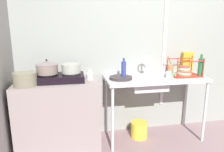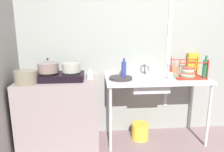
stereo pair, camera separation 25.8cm
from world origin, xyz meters
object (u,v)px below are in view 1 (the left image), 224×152
Objects in this scene: frying_pan at (121,78)px; small_bowl_on_drainboard at (171,75)px; pot_beside_stove at (25,79)px; percolator at (90,74)px; pot_on_left_burner at (47,67)px; faucet at (146,62)px; stove at (60,78)px; dish_rack at (184,72)px; cereal_box at (187,62)px; sink_basin at (148,83)px; utensil_jar at (170,69)px; pot_on_right_burner at (71,68)px; bottle_by_sink at (124,70)px; cup_by_rack at (168,75)px; bucket_on_floor at (139,130)px; bottle_by_rack at (201,67)px.

small_bowl_on_drainboard is (0.69, 0.03, 0.00)m from frying_pan.
pot_beside_stove is 0.74m from percolator.
pot_on_left_burner is 0.28m from pot_beside_stove.
pot_on_left_burner is 0.89m from frying_pan.
faucet is at bearing 9.55° from pot_beside_stove.
stove is 1.49× the size of dish_rack.
stove is 0.39m from pot_beside_stove.
pot_beside_stove is 1.84× the size of percolator.
percolator is 0.77m from faucet.
percolator is 0.48× the size of cereal_box.
pot_on_left_burner is at bearing 32.90° from pot_beside_stove.
sink_basin is 1.19× the size of dish_rack.
dish_rack is 1.74× the size of utensil_jar.
pot_on_right_burner reaches higher than pot_beside_stove.
bottle_by_sink is (0.92, -0.01, -0.06)m from pot_on_left_burner.
cup_by_rack is at bearing -119.82° from utensil_jar.
frying_pan is 0.75× the size of dish_rack.
pot_on_left_burner is 0.56× the size of sink_basin.
stove is 1.26× the size of sink_basin.
stove is at bearing -175.52° from percolator.
bucket_on_floor is (-0.33, 0.12, -0.79)m from cup_by_rack.
cereal_box is at bearing 7.65° from percolator.
utensil_jar reaches higher than cup_by_rack.
dish_rack is at bearing -12.52° from faucet.
pot_on_right_burner is 0.79× the size of cereal_box.
pot_on_left_burner is 0.51m from percolator.
bottle_by_sink is 0.78m from utensil_jar.
frying_pan is 0.81m from bucket_on_floor.
bottle_by_rack reaches higher than pot_on_left_burner.
faucet is 0.71× the size of dish_rack.
sink_basin is 5.33× the size of cup_by_rack.
small_bowl_on_drainboard is at bearing 0.15° from stove.
utensil_jar is (0.78, 0.24, 0.04)m from frying_pan.
pot_on_right_burner is 1.62× the size of percolator.
percolator is 0.76m from sink_basin.
cereal_box is 0.27m from utensil_jar.
pot_on_left_burner is at bearing -170.31° from cereal_box.
faucet is 0.93× the size of bottle_by_rack.
percolator is 0.99m from cup_by_rack.
pot_beside_stove is at bearing -170.45° from faucet.
bottle_by_rack is 1.03× the size of cereal_box.
pot_on_right_burner is at bearing 0.00° from stove.
utensil_jar is (1.66, 0.21, -0.12)m from pot_on_left_burner.
small_bowl_on_drainboard is at bearing 4.69° from pot_beside_stove.
frying_pan is (0.60, -0.03, -0.14)m from pot_on_right_burner.
dish_rack is 0.21m from bottle_by_rack.
faucet reaches higher than pot_beside_stove.
faucet reaches higher than small_bowl_on_drainboard.
dish_rack is (0.87, 0.03, 0.04)m from frying_pan.
cup_by_rack is 0.33× the size of bottle_by_sink.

